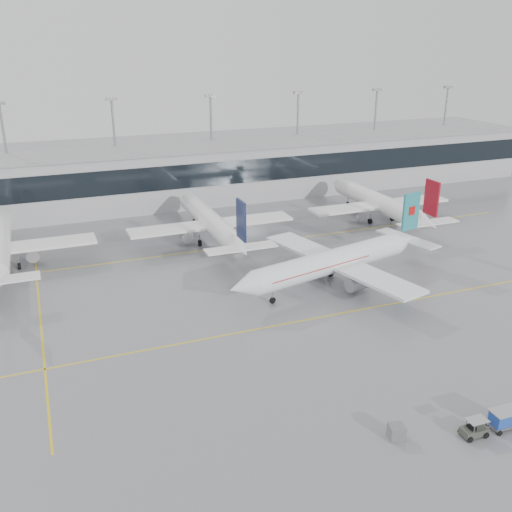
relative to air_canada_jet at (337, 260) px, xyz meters
name	(u,v)px	position (x,y,z in m)	size (l,w,h in m)	color
ground	(290,323)	(-11.74, -9.02, -3.70)	(320.00, 320.00, 0.00)	gray
taxi_line_main	(290,323)	(-11.74, -9.02, -3.70)	(120.00, 0.25, 0.01)	yellow
taxi_line_north	(218,248)	(-11.74, 20.98, -3.70)	(120.00, 0.25, 0.01)	yellow
taxi_line_cross	(40,313)	(-41.74, 5.98, -3.70)	(0.25, 60.00, 0.01)	yellow
terminal	(173,176)	(-11.74, 52.98, 2.30)	(180.00, 15.00, 12.00)	#A3A3A7
terminal_glass	(181,177)	(-11.74, 45.43, 3.80)	(180.00, 0.20, 5.00)	black
terminal_roof	(171,148)	(-11.74, 52.98, 8.50)	(182.00, 16.00, 0.40)	gray
light_masts	(165,139)	(-11.74, 58.98, 9.64)	(156.40, 1.00, 22.60)	gray
air_canada_jet	(337,260)	(0.00, 0.00, 0.00)	(36.62, 29.83, 11.65)	white
parked_jet_c	(211,222)	(-11.74, 24.67, 0.01)	(29.64, 36.96, 11.72)	white
parked_jet_d	(379,203)	(23.26, 24.67, 0.01)	(29.64, 36.96, 11.72)	white
baggage_tug	(474,430)	(-5.37, -35.59, -3.08)	(3.63, 1.57, 1.75)	#373C32
baggage_cart	(506,417)	(-1.77, -35.69, -2.56)	(3.20, 1.85, 1.94)	gray
gse_unit	(396,432)	(-12.21, -33.26, -3.00)	(1.40, 1.30, 1.40)	slate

